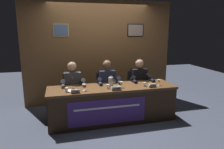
% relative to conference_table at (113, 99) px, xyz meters
% --- Properties ---
extents(ground_plane, '(12.00, 12.00, 0.00)m').
position_rel_conference_table_xyz_m(ground_plane, '(0.00, 0.10, -0.49)').
color(ground_plane, '#383D4C').
extents(wall_back_panelled, '(3.81, 0.14, 2.60)m').
position_rel_conference_table_xyz_m(wall_back_panelled, '(0.01, 1.37, 0.81)').
color(wall_back_panelled, brown).
rests_on(wall_back_panelled, ground_plane).
extents(conference_table, '(2.61, 0.77, 0.73)m').
position_rel_conference_table_xyz_m(conference_table, '(0.00, 0.00, 0.00)').
color(conference_table, brown).
rests_on(conference_table, ground_plane).
extents(chair_left, '(0.44, 0.45, 0.89)m').
position_rel_conference_table_xyz_m(chair_left, '(-0.76, 0.67, -0.06)').
color(chair_left, black).
rests_on(chair_left, ground_plane).
extents(panelist_left, '(0.51, 0.48, 1.22)m').
position_rel_conference_table_xyz_m(panelist_left, '(-0.76, 0.47, 0.21)').
color(panelist_left, black).
rests_on(panelist_left, ground_plane).
extents(nameplate_left, '(0.17, 0.06, 0.08)m').
position_rel_conference_table_xyz_m(nameplate_left, '(-0.77, -0.19, 0.28)').
color(nameplate_left, white).
rests_on(nameplate_left, conference_table).
extents(juice_glass_left, '(0.06, 0.06, 0.12)m').
position_rel_conference_table_xyz_m(juice_glass_left, '(-0.58, -0.05, 0.33)').
color(juice_glass_left, white).
rests_on(juice_glass_left, conference_table).
extents(water_cup_left, '(0.06, 0.06, 0.08)m').
position_rel_conference_table_xyz_m(water_cup_left, '(-0.92, -0.08, 0.28)').
color(water_cup_left, silver).
rests_on(water_cup_left, conference_table).
extents(microphone_left, '(0.06, 0.17, 0.22)m').
position_rel_conference_table_xyz_m(microphone_left, '(-0.79, 0.11, 0.31)').
color(microphone_left, black).
rests_on(microphone_left, conference_table).
extents(chair_center, '(0.44, 0.45, 0.89)m').
position_rel_conference_table_xyz_m(chair_center, '(0.00, 0.67, -0.06)').
color(chair_center, black).
rests_on(chair_center, ground_plane).
extents(panelist_center, '(0.51, 0.48, 1.22)m').
position_rel_conference_table_xyz_m(panelist_center, '(0.00, 0.47, 0.21)').
color(panelist_center, black).
rests_on(panelist_center, ground_plane).
extents(nameplate_center, '(0.20, 0.06, 0.08)m').
position_rel_conference_table_xyz_m(nameplate_center, '(0.02, -0.19, 0.28)').
color(nameplate_center, white).
rests_on(nameplate_center, conference_table).
extents(juice_glass_center, '(0.06, 0.06, 0.12)m').
position_rel_conference_table_xyz_m(juice_glass_center, '(0.16, -0.02, 0.33)').
color(juice_glass_center, white).
rests_on(juice_glass_center, conference_table).
extents(water_cup_center, '(0.06, 0.06, 0.08)m').
position_rel_conference_table_xyz_m(water_cup_center, '(-0.12, -0.05, 0.28)').
color(water_cup_center, silver).
rests_on(water_cup_center, conference_table).
extents(microphone_center, '(0.06, 0.17, 0.22)m').
position_rel_conference_table_xyz_m(microphone_center, '(0.01, 0.07, 0.31)').
color(microphone_center, black).
rests_on(microphone_center, conference_table).
extents(chair_right, '(0.44, 0.45, 0.89)m').
position_rel_conference_table_xyz_m(chair_right, '(0.77, 0.67, -0.06)').
color(chair_right, black).
rests_on(chair_right, ground_plane).
extents(panelist_right, '(0.51, 0.48, 1.22)m').
position_rel_conference_table_xyz_m(panelist_right, '(0.77, 0.47, 0.21)').
color(panelist_right, black).
rests_on(panelist_right, ground_plane).
extents(nameplate_right, '(0.16, 0.06, 0.08)m').
position_rel_conference_table_xyz_m(nameplate_right, '(0.78, -0.17, 0.28)').
color(nameplate_right, white).
rests_on(nameplate_right, conference_table).
extents(juice_glass_right, '(0.06, 0.06, 0.12)m').
position_rel_conference_table_xyz_m(juice_glass_right, '(0.97, -0.07, 0.33)').
color(juice_glass_right, white).
rests_on(juice_glass_right, conference_table).
extents(water_cup_right, '(0.06, 0.06, 0.08)m').
position_rel_conference_table_xyz_m(water_cup_right, '(0.65, -0.06, 0.28)').
color(water_cup_right, silver).
rests_on(water_cup_right, conference_table).
extents(microphone_right, '(0.06, 0.17, 0.22)m').
position_rel_conference_table_xyz_m(microphone_right, '(0.81, 0.06, 0.31)').
color(microphone_right, black).
rests_on(microphone_right, conference_table).
extents(water_pitcher_central, '(0.15, 0.10, 0.21)m').
position_rel_conference_table_xyz_m(water_pitcher_central, '(-0.01, 0.13, 0.33)').
color(water_pitcher_central, silver).
rests_on(water_pitcher_central, conference_table).
extents(document_stack_left, '(0.24, 0.19, 0.01)m').
position_rel_conference_table_xyz_m(document_stack_left, '(-0.82, -0.01, 0.25)').
color(document_stack_left, white).
rests_on(document_stack_left, conference_table).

